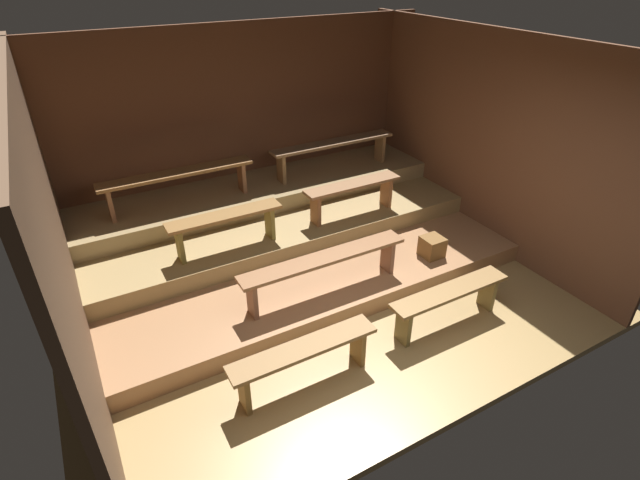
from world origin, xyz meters
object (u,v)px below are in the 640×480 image
(bench_lower_center, at_px, (324,263))
(wooden_crate_lower, at_px, (432,247))
(bench_floor_right, at_px, (449,298))
(bench_upper_left, at_px, (178,178))
(bench_floor_left, at_px, (304,355))
(bench_middle_left, at_px, (225,222))
(bench_upper_right, at_px, (333,147))
(bench_middle_right, at_px, (353,191))

(bench_lower_center, bearing_deg, wooden_crate_lower, -0.80)
(bench_floor_right, relative_size, bench_upper_left, 0.74)
(bench_floor_left, xyz_separation_m, wooden_crate_lower, (2.21, 0.86, 0.01))
(bench_middle_left, bearing_deg, bench_upper_left, 105.43)
(bench_lower_center, relative_size, bench_middle_left, 1.45)
(bench_upper_right, bearing_deg, bench_upper_left, 180.00)
(bench_floor_right, relative_size, bench_upper_right, 0.74)
(bench_upper_right, bearing_deg, bench_middle_left, -154.80)
(bench_middle_right, distance_m, bench_upper_left, 2.19)
(bench_middle_left, distance_m, wooden_crate_lower, 2.48)
(bench_lower_center, height_order, bench_upper_left, bench_upper_left)
(bench_floor_left, relative_size, wooden_crate_lower, 5.58)
(bench_upper_left, relative_size, bench_upper_right, 1.00)
(bench_middle_left, bearing_deg, bench_floor_left, -89.85)
(bench_middle_left, bearing_deg, wooden_crate_lower, -25.15)
(bench_upper_left, bearing_deg, bench_middle_left, -74.57)
(bench_floor_right, height_order, bench_middle_left, bench_middle_left)
(bench_floor_right, bearing_deg, bench_upper_left, 124.84)
(bench_floor_right, bearing_deg, bench_middle_right, 89.85)
(bench_floor_right, bearing_deg, bench_lower_center, 138.50)
(bench_floor_left, distance_m, wooden_crate_lower, 2.37)
(bench_floor_right, distance_m, bench_upper_left, 3.51)
(bench_upper_left, bearing_deg, bench_floor_left, -84.72)
(bench_middle_right, height_order, bench_upper_right, bench_upper_right)
(bench_floor_right, xyz_separation_m, bench_middle_left, (-1.71, 1.90, 0.44))
(bench_middle_right, distance_m, bench_upper_right, 0.99)
(bench_middle_left, relative_size, bench_upper_left, 0.70)
(bench_floor_left, xyz_separation_m, bench_lower_center, (0.71, 0.88, 0.24))
(bench_upper_left, bearing_deg, bench_upper_right, 0.00)
(bench_middle_right, bearing_deg, bench_upper_left, 154.80)
(bench_floor_left, height_order, bench_middle_left, bench_middle_left)
(bench_upper_left, relative_size, wooden_crate_lower, 7.53)
(bench_middle_left, bearing_deg, bench_lower_center, -54.84)
(wooden_crate_lower, bearing_deg, bench_upper_left, 141.47)
(bench_floor_right, xyz_separation_m, bench_middle_right, (0.00, 1.90, 0.44))
(bench_floor_right, relative_size, wooden_crate_lower, 5.58)
(bench_floor_right, height_order, bench_middle_right, bench_middle_right)
(bench_floor_left, height_order, bench_upper_right, bench_upper_right)
(bench_floor_right, relative_size, bench_middle_left, 1.06)
(bench_middle_left, height_order, bench_middle_right, same)
(bench_lower_center, height_order, bench_middle_left, bench_middle_left)
(bench_floor_right, xyz_separation_m, wooden_crate_lower, (0.50, 0.86, 0.01))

